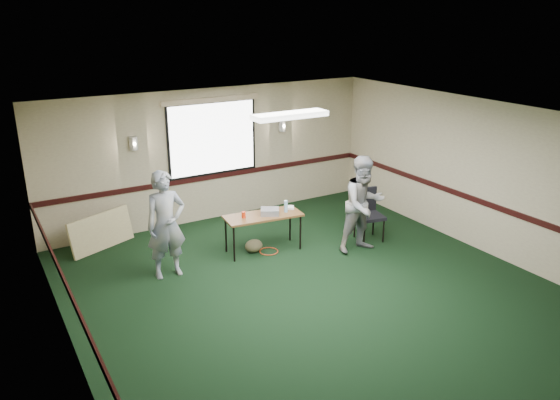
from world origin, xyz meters
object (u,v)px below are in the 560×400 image
folding_table (263,217)px  person_right (364,204)px  person_left (166,225)px  projector (270,212)px  conference_chair (367,210)px

folding_table → person_right: (1.55, -0.88, 0.24)m
person_left → person_right: (3.35, -0.82, -0.01)m
folding_table → projector: projector is taller
conference_chair → person_left: (-3.78, 0.42, 0.32)m
person_left → person_right: bearing=-13.1°
projector → conference_chair: bearing=15.3°
folding_table → projector: size_ratio=4.48×
folding_table → conference_chair: conference_chair is taller
folding_table → person_left: size_ratio=0.81×
projector → conference_chair: size_ratio=0.33×
person_left → conference_chair: bearing=-5.7°
folding_table → person_left: bearing=-171.7°
person_right → person_left: bearing=168.2°
projector → person_right: 1.67m
folding_table → projector: (0.12, -0.04, 0.10)m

